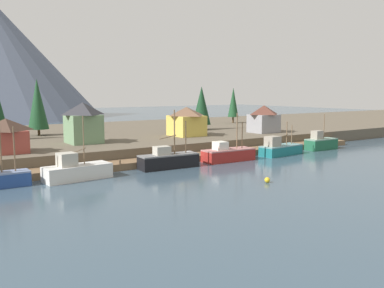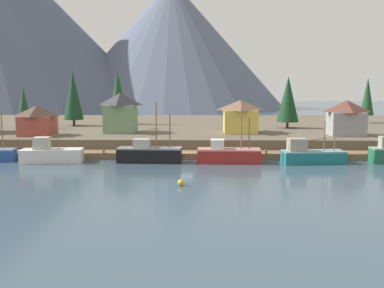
% 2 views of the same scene
% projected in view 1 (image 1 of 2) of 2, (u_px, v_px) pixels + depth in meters
% --- Properties ---
extents(ground_plane, '(400.00, 400.00, 1.00)m').
position_uv_depth(ground_plane, '(135.00, 151.00, 82.45)').
color(ground_plane, '#384C5B').
extents(dock, '(80.00, 4.00, 1.60)m').
position_uv_depth(dock, '(183.00, 158.00, 67.49)').
color(dock, brown).
rests_on(dock, ground_plane).
extents(shoreline_bank, '(400.00, 56.00, 2.50)m').
position_uv_depth(shoreline_bank, '(111.00, 137.00, 92.11)').
color(shoreline_bank, brown).
rests_on(shoreline_bank, ground_plane).
extents(fishing_boat_white, '(8.86, 3.96, 8.27)m').
position_uv_depth(fishing_boat_white, '(76.00, 171.00, 53.41)').
color(fishing_boat_white, silver).
rests_on(fishing_boat_white, ground_plane).
extents(fishing_boat_black, '(9.23, 3.27, 8.71)m').
position_uv_depth(fishing_boat_black, '(168.00, 160.00, 61.52)').
color(fishing_boat_black, black).
rests_on(fishing_boat_black, ground_plane).
extents(fishing_boat_red, '(9.04, 3.43, 7.88)m').
position_uv_depth(fishing_boat_red, '(228.00, 154.00, 67.73)').
color(fishing_boat_red, maroon).
rests_on(fishing_boat_red, ground_plane).
extents(fishing_boat_teal, '(8.98, 3.92, 5.98)m').
position_uv_depth(fishing_boat_teal, '(280.00, 149.00, 73.97)').
color(fishing_boat_teal, '#196B70').
rests_on(fishing_boat_teal, ground_plane).
extents(fishing_boat_green, '(6.89, 2.77, 6.99)m').
position_uv_depth(fishing_boat_green, '(321.00, 143.00, 81.13)').
color(fishing_boat_green, '#1E5B3D').
rests_on(fishing_boat_green, ground_plane).
extents(house_green, '(5.57, 6.02, 7.05)m').
position_uv_depth(house_green, '(83.00, 122.00, 71.08)').
color(house_green, '#6B8E66').
rests_on(house_green, shoreline_bank).
extents(house_yellow, '(6.04, 6.75, 5.81)m').
position_uv_depth(house_yellow, '(186.00, 121.00, 82.94)').
color(house_yellow, gold).
rests_on(house_yellow, shoreline_bank).
extents(house_red, '(5.64, 5.25, 5.04)m').
position_uv_depth(house_red, '(6.00, 135.00, 59.68)').
color(house_red, '#9E4238').
rests_on(house_red, shoreline_bank).
extents(house_grey, '(5.91, 5.10, 5.93)m').
position_uv_depth(house_grey, '(264.00, 119.00, 89.45)').
color(house_grey, gray).
rests_on(house_grey, shoreline_bank).
extents(conifer_near_left, '(4.07, 4.07, 11.49)m').
position_uv_depth(conifer_near_left, '(38.00, 104.00, 82.86)').
color(conifer_near_left, '#4C3823').
rests_on(conifer_near_left, shoreline_bank).
extents(conifer_mid_left, '(2.99, 2.99, 9.95)m').
position_uv_depth(conifer_mid_left, '(233.00, 102.00, 116.07)').
color(conifer_mid_left, '#4C3823').
rests_on(conifer_mid_left, shoreline_bank).
extents(conifer_back_left, '(4.31, 4.31, 10.05)m').
position_uv_depth(conifer_back_left, '(202.00, 106.00, 95.41)').
color(conifer_back_left, '#4C3823').
rests_on(conifer_back_left, shoreline_bank).
extents(channel_buoy, '(0.70, 0.70, 0.70)m').
position_uv_depth(channel_buoy, '(267.00, 180.00, 51.76)').
color(channel_buoy, gold).
rests_on(channel_buoy, ground_plane).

